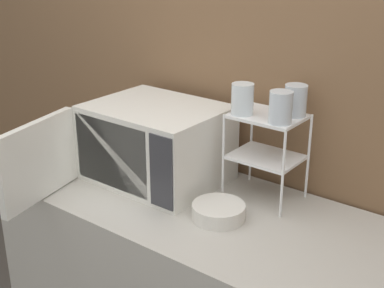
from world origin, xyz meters
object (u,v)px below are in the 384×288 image
object	(u,v)px
glass_front_left	(242,99)
bowl	(219,212)
microwave	(151,144)
glass_back_right	(296,100)
glass_front_right	(281,107)
dish_rack	(267,139)

from	to	relation	value
glass_front_left	bowl	size ratio (longest dim) A/B	0.60
microwave	glass_back_right	xyz separation A→B (m)	(0.54, 0.20, 0.24)
glass_front_left	glass_back_right	bearing A→B (deg)	32.80
glass_front_left	glass_front_right	bearing A→B (deg)	-1.45
bowl	dish_rack	bearing A→B (deg)	80.25
glass_front_left	glass_front_right	size ratio (longest dim) A/B	1.00
glass_back_right	dish_rack	bearing A→B (deg)	-146.89
dish_rack	glass_front_right	xyz separation A→B (m)	(0.08, -0.06, 0.15)
microwave	bowl	size ratio (longest dim) A/B	4.28
bowl	microwave	bearing A→B (deg)	166.23
glass_back_right	glass_front_right	size ratio (longest dim) A/B	1.00
glass_front_left	dish_rack	bearing A→B (deg)	32.49
microwave	glass_front_right	size ratio (longest dim) A/B	7.19
microwave	dish_rack	world-z (taller)	dish_rack
glass_back_right	bowl	xyz separation A→B (m)	(-0.12, -0.30, -0.37)
microwave	dish_rack	bearing A→B (deg)	17.91
dish_rack	glass_back_right	bearing A→B (deg)	33.11
glass_back_right	bowl	world-z (taller)	glass_back_right
glass_front_left	glass_front_right	xyz separation A→B (m)	(0.16, -0.00, 0.00)
dish_rack	glass_front_left	distance (m)	0.18
microwave	glass_front_left	distance (m)	0.45
microwave	bowl	distance (m)	0.45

